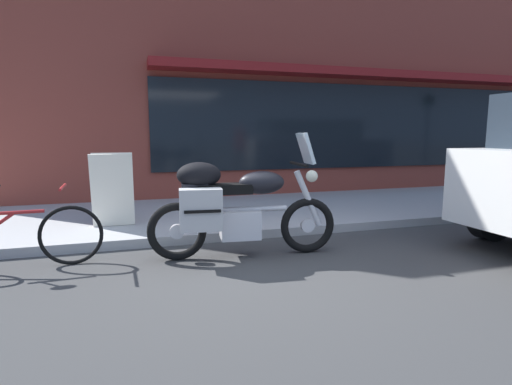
# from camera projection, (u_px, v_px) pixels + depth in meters

# --- Properties ---
(ground_plane) EXTENTS (80.00, 80.00, 0.00)m
(ground_plane) POSITION_uv_depth(u_px,v_px,m) (258.00, 273.00, 4.02)
(ground_plane) COLOR #393939
(storefront_building) EXTENTS (21.19, 0.90, 6.60)m
(storefront_building) POSITION_uv_depth(u_px,v_px,m) (463.00, 57.00, 9.68)
(storefront_building) COLOR brown
(storefront_building) RESTS_ON ground_plane
(touring_motorcycle) EXTENTS (2.15, 0.62, 1.40)m
(touring_motorcycle) POSITION_uv_depth(u_px,v_px,m) (233.00, 205.00, 4.45)
(touring_motorcycle) COLOR black
(touring_motorcycle) RESTS_ON ground_plane
(parked_bicycle) EXTENTS (1.69, 0.48, 0.91)m
(parked_bicycle) POSITION_uv_depth(u_px,v_px,m) (14.00, 236.00, 4.07)
(parked_bicycle) COLOR black
(parked_bicycle) RESTS_ON ground_plane
(sandwich_board_sign) EXTENTS (0.55, 0.43, 1.00)m
(sandwich_board_sign) POSITION_uv_depth(u_px,v_px,m) (113.00, 190.00, 5.53)
(sandwich_board_sign) COLOR silver
(sandwich_board_sign) RESTS_ON sidewalk_curb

